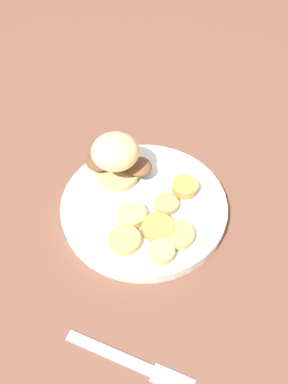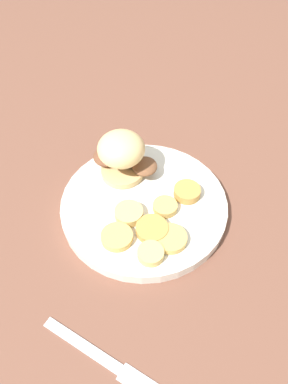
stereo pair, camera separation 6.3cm
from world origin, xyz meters
The scene contains 11 objects.
ground_plane centered at (0.00, 0.00, 0.00)m, with size 4.00×4.00×0.00m, color brown.
dinner_plate centered at (0.00, 0.00, 0.01)m, with size 0.29×0.29×0.02m.
sandwich centered at (0.07, 0.04, 0.07)m, with size 0.10×0.13×0.09m.
potato_round_0 centered at (-0.11, -0.01, 0.03)m, with size 0.04×0.04×0.01m, color #DBB766.
potato_round_1 centered at (-0.08, 0.04, 0.03)m, with size 0.05×0.05×0.01m, color tan.
potato_round_2 centered at (-0.08, -0.04, 0.03)m, with size 0.05×0.05×0.01m, color tan.
potato_round_3 centered at (-0.02, -0.04, 0.03)m, with size 0.04×0.04×0.01m, color tan.
potato_round_4 centered at (0.02, -0.08, 0.03)m, with size 0.05×0.05×0.02m, color #BC8942.
potato_round_5 centered at (-0.06, -0.01, 0.03)m, with size 0.05×0.05×0.01m, color #BC8942.
potato_round_6 centered at (-0.03, 0.02, 0.03)m, with size 0.05×0.05×0.01m, color #DBB766.
fork centered at (-0.26, 0.05, 0.00)m, with size 0.11×0.17×0.00m.
Camera 1 is at (-0.40, 0.05, 0.53)m, focal length 35.00 mm.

